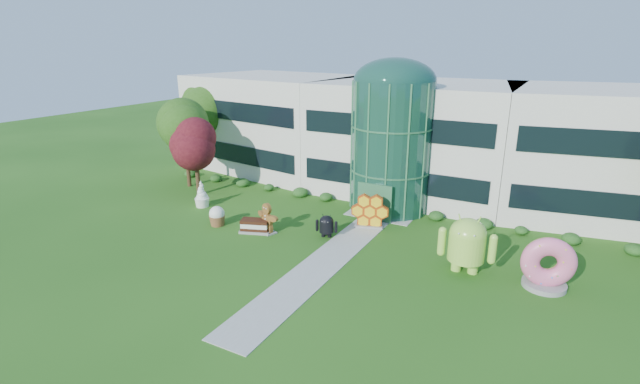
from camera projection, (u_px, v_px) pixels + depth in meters
The scene contains 14 objects.
ground at pixel (314, 271), 26.41m from camera, with size 140.00×140.00×0.00m, color #215114.
building at pixel (415, 137), 40.04m from camera, with size 46.00×15.00×9.30m, color beige, non-canonical shape.
atrium at pixel (391, 147), 34.94m from camera, with size 6.00×6.00×9.80m, color #194738.
walkway at pixel (330, 257), 28.07m from camera, with size 2.40×20.00×0.04m, color #9E9E93.
tree_red at pixel (196, 161), 38.78m from camera, with size 4.00×4.00×6.00m, color #3F0C14, non-canonical shape.
trees_backdrop at pixel (395, 154), 36.00m from camera, with size 52.00×8.00×8.40m, color #264E13, non-canonical shape.
android_green at pixel (467, 241), 25.80m from camera, with size 3.31×2.21×3.75m, color #9FDA46, non-canonical shape.
android_black at pixel (326, 225), 30.80m from camera, with size 1.56×1.05×1.77m, color black, non-canonical shape.
donut at pixel (548, 262), 24.27m from camera, with size 2.80×1.35×2.92m, color #E65790, non-canonical shape.
gingerbread at pixel (267, 218), 31.45m from camera, with size 2.33×0.90×2.15m, color brown, non-canonical shape.
ice_cream_sandwich at pixel (255, 226), 31.71m from camera, with size 2.08×1.04×0.93m, color black, non-canonical shape.
honeycomb at pixel (370, 212), 32.42m from camera, with size 2.77×0.99×2.18m, color yellow, non-canonical shape.
froyo at pixel (202, 194), 36.51m from camera, with size 1.23×1.23×2.10m, color white, non-canonical shape.
cupcake at pixel (217, 216), 32.83m from camera, with size 1.19×1.19×1.43m, color white, non-canonical shape.
Camera 1 is at (11.58, -20.73, 12.42)m, focal length 26.00 mm.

